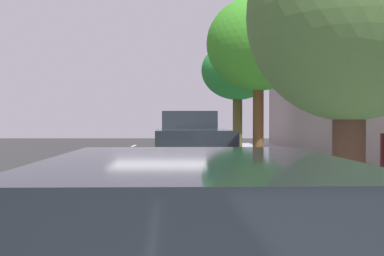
{
  "coord_description": "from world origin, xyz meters",
  "views": [
    {
      "loc": [
        0.86,
        -12.51,
        1.72
      ],
      "look_at": [
        0.77,
        8.53,
        1.36
      ],
      "focal_mm": 44.78,
      "sensor_mm": 36.0,
      "label": 1
    }
  ],
  "objects_px": {
    "street_tree_far_end": "(240,71)",
    "parked_suv_grey_mid": "(193,141)",
    "cyclist_with_backpack": "(218,138)",
    "parked_sedan_white_second": "(196,167)",
    "street_tree_mid_block": "(261,44)",
    "street_tree_near_cyclist": "(352,18)",
    "fire_hydrant": "(279,180)",
    "parked_sedan_red_far": "(195,138)",
    "bicycle_at_curb": "(212,153)"
  },
  "relations": [
    {
      "from": "street_tree_far_end",
      "to": "parked_suv_grey_mid",
      "type": "bearing_deg",
      "value": -107.68
    },
    {
      "from": "parked_suv_grey_mid",
      "to": "cyclist_with_backpack",
      "type": "bearing_deg",
      "value": 73.94
    },
    {
      "from": "parked_sedan_white_second",
      "to": "street_tree_mid_block",
      "type": "distance_m",
      "value": 7.09
    },
    {
      "from": "parked_suv_grey_mid",
      "to": "street_tree_far_end",
      "type": "relative_size",
      "value": 0.89
    },
    {
      "from": "street_tree_near_cyclist",
      "to": "parked_suv_grey_mid",
      "type": "bearing_deg",
      "value": 103.28
    },
    {
      "from": "parked_suv_grey_mid",
      "to": "fire_hydrant",
      "type": "distance_m",
      "value": 6.96
    },
    {
      "from": "street_tree_near_cyclist",
      "to": "parked_sedan_white_second",
      "type": "bearing_deg",
      "value": 123.88
    },
    {
      "from": "street_tree_near_cyclist",
      "to": "fire_hydrant",
      "type": "relative_size",
      "value": 5.31
    },
    {
      "from": "cyclist_with_backpack",
      "to": "parked_sedan_red_far",
      "type": "bearing_deg",
      "value": 98.07
    },
    {
      "from": "cyclist_with_backpack",
      "to": "fire_hydrant",
      "type": "bearing_deg",
      "value": -86.22
    },
    {
      "from": "parked_sedan_white_second",
      "to": "street_tree_near_cyclist",
      "type": "height_order",
      "value": "street_tree_near_cyclist"
    },
    {
      "from": "bicycle_at_curb",
      "to": "cyclist_with_backpack",
      "type": "height_order",
      "value": "cyclist_with_backpack"
    },
    {
      "from": "cyclist_with_backpack",
      "to": "street_tree_mid_block",
      "type": "xyz_separation_m",
      "value": [
        1.21,
        -3.64,
        3.18
      ]
    },
    {
      "from": "street_tree_near_cyclist",
      "to": "cyclist_with_backpack",
      "type": "bearing_deg",
      "value": 95.47
    },
    {
      "from": "street_tree_mid_block",
      "to": "parked_sedan_white_second",
      "type": "bearing_deg",
      "value": -110.06
    },
    {
      "from": "parked_sedan_white_second",
      "to": "street_tree_mid_block",
      "type": "height_order",
      "value": "street_tree_mid_block"
    },
    {
      "from": "street_tree_near_cyclist",
      "to": "street_tree_far_end",
      "type": "xyz_separation_m",
      "value": [
        0.0,
        16.12,
        0.9
      ]
    },
    {
      "from": "cyclist_with_backpack",
      "to": "street_tree_mid_block",
      "type": "distance_m",
      "value": 4.98
    },
    {
      "from": "parked_sedan_red_far",
      "to": "cyclist_with_backpack",
      "type": "bearing_deg",
      "value": -81.93
    },
    {
      "from": "parked_sedan_red_far",
      "to": "street_tree_near_cyclist",
      "type": "distance_m",
      "value": 19.21
    },
    {
      "from": "cyclist_with_backpack",
      "to": "street_tree_near_cyclist",
      "type": "distance_m",
      "value": 12.88
    },
    {
      "from": "street_tree_mid_block",
      "to": "fire_hydrant",
      "type": "relative_size",
      "value": 6.65
    },
    {
      "from": "street_tree_near_cyclist",
      "to": "street_tree_mid_block",
      "type": "xyz_separation_m",
      "value": [
        -0.0,
        9.01,
        1.06
      ]
    },
    {
      "from": "parked_sedan_white_second",
      "to": "street_tree_mid_block",
      "type": "xyz_separation_m",
      "value": [
        2.13,
        5.84,
        3.42
      ]
    },
    {
      "from": "parked_sedan_red_far",
      "to": "street_tree_near_cyclist",
      "type": "relative_size",
      "value": 1.0
    },
    {
      "from": "parked_suv_grey_mid",
      "to": "street_tree_near_cyclist",
      "type": "xyz_separation_m",
      "value": [
        2.19,
        -9.26,
        2.09
      ]
    },
    {
      "from": "fire_hydrant",
      "to": "bicycle_at_curb",
      "type": "bearing_deg",
      "value": 94.83
    },
    {
      "from": "street_tree_mid_block",
      "to": "parked_suv_grey_mid",
      "type": "bearing_deg",
      "value": 173.5
    },
    {
      "from": "bicycle_at_curb",
      "to": "street_tree_mid_block",
      "type": "distance_m",
      "value": 5.77
    },
    {
      "from": "parked_sedan_white_second",
      "to": "parked_suv_grey_mid",
      "type": "xyz_separation_m",
      "value": [
        -0.05,
        6.09,
        0.27
      ]
    },
    {
      "from": "parked_sedan_white_second",
      "to": "parked_sedan_red_far",
      "type": "relative_size",
      "value": 1.01
    },
    {
      "from": "parked_suv_grey_mid",
      "to": "parked_sedan_red_far",
      "type": "distance_m",
      "value": 9.69
    },
    {
      "from": "parked_sedan_red_far",
      "to": "bicycle_at_curb",
      "type": "relative_size",
      "value": 2.97
    },
    {
      "from": "parked_suv_grey_mid",
      "to": "street_tree_near_cyclist",
      "type": "bearing_deg",
      "value": -76.72
    },
    {
      "from": "street_tree_near_cyclist",
      "to": "fire_hydrant",
      "type": "height_order",
      "value": "street_tree_near_cyclist"
    },
    {
      "from": "parked_sedan_white_second",
      "to": "bicycle_at_curb",
      "type": "relative_size",
      "value": 3.0
    },
    {
      "from": "cyclist_with_backpack",
      "to": "street_tree_mid_block",
      "type": "bearing_deg",
      "value": -71.6
    },
    {
      "from": "street_tree_mid_block",
      "to": "parked_sedan_red_far",
      "type": "bearing_deg",
      "value": 101.95
    },
    {
      "from": "cyclist_with_backpack",
      "to": "street_tree_near_cyclist",
      "type": "bearing_deg",
      "value": -84.53
    },
    {
      "from": "cyclist_with_backpack",
      "to": "street_tree_near_cyclist",
      "type": "relative_size",
      "value": 0.37
    },
    {
      "from": "street_tree_far_end",
      "to": "fire_hydrant",
      "type": "relative_size",
      "value": 6.33
    },
    {
      "from": "street_tree_mid_block",
      "to": "fire_hydrant",
      "type": "xyz_separation_m",
      "value": [
        -0.54,
        -6.5,
        -3.61
      ]
    },
    {
      "from": "parked_sedan_white_second",
      "to": "street_tree_far_end",
      "type": "height_order",
      "value": "street_tree_far_end"
    },
    {
      "from": "bicycle_at_curb",
      "to": "street_tree_mid_block",
      "type": "xyz_separation_m",
      "value": [
        1.44,
        -4.08,
        3.82
      ]
    },
    {
      "from": "bicycle_at_curb",
      "to": "street_tree_near_cyclist",
      "type": "bearing_deg",
      "value": -83.74
    },
    {
      "from": "parked_suv_grey_mid",
      "to": "bicycle_at_curb",
      "type": "distance_m",
      "value": 3.96
    },
    {
      "from": "bicycle_at_curb",
      "to": "fire_hydrant",
      "type": "relative_size",
      "value": 1.79
    },
    {
      "from": "bicycle_at_curb",
      "to": "fire_hydrant",
      "type": "bearing_deg",
      "value": -85.17
    },
    {
      "from": "cyclist_with_backpack",
      "to": "fire_hydrant",
      "type": "xyz_separation_m",
      "value": [
        0.67,
        -10.14,
        -0.43
      ]
    },
    {
      "from": "parked_sedan_white_second",
      "to": "street_tree_far_end",
      "type": "distance_m",
      "value": 13.52
    }
  ]
}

